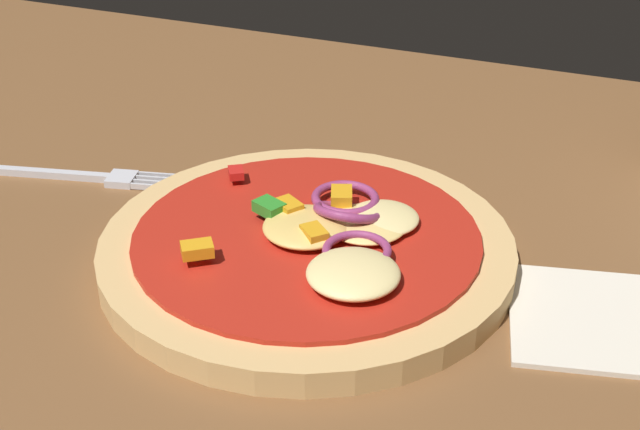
% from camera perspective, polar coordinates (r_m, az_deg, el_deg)
% --- Properties ---
extents(dining_table, '(1.27, 0.81, 0.03)m').
position_cam_1_polar(dining_table, '(0.52, -8.42, -4.79)').
color(dining_table, brown).
rests_on(dining_table, ground).
extents(pizza, '(0.24, 0.24, 0.03)m').
position_cam_1_polar(pizza, '(0.51, -0.62, -2.04)').
color(pizza, tan).
rests_on(pizza, dining_table).
extents(fork, '(0.16, 0.05, 0.00)m').
position_cam_1_polar(fork, '(0.62, -15.17, 2.43)').
color(fork, silver).
rests_on(fork, dining_table).
extents(napkin, '(0.13, 0.11, 0.00)m').
position_cam_1_polar(napkin, '(0.49, 18.90, -6.49)').
color(napkin, silver).
rests_on(napkin, dining_table).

